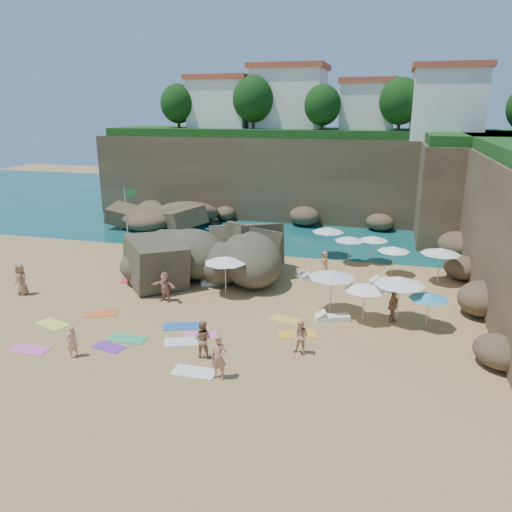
% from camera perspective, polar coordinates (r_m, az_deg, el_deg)
% --- Properties ---
extents(ground, '(120.00, 120.00, 0.00)m').
position_cam_1_polar(ground, '(29.36, -5.33, -5.07)').
color(ground, tan).
rests_on(ground, ground).
extents(seawater, '(120.00, 120.00, 0.00)m').
position_cam_1_polar(seawater, '(57.37, 5.18, 5.68)').
color(seawater, '#0C4751').
rests_on(seawater, ground).
extents(cliff_back, '(44.00, 8.00, 8.00)m').
position_cam_1_polar(cliff_back, '(51.54, 6.51, 8.91)').
color(cliff_back, brown).
rests_on(cliff_back, ground).
extents(cliff_corner, '(10.00, 12.00, 8.00)m').
position_cam_1_polar(cliff_corner, '(46.57, 24.17, 6.76)').
color(cliff_corner, brown).
rests_on(cliff_corner, ground).
extents(rock_promontory, '(12.00, 7.00, 2.00)m').
position_cam_1_polar(rock_promontory, '(47.64, -11.07, 3.18)').
color(rock_promontory, brown).
rests_on(rock_promontory, ground).
extents(clifftop_buildings, '(28.48, 9.48, 7.00)m').
position_cam_1_polar(clifftop_buildings, '(51.74, 8.02, 16.93)').
color(clifftop_buildings, white).
rests_on(clifftop_buildings, cliff_back).
extents(clifftop_trees, '(35.60, 23.82, 4.40)m').
position_cam_1_polar(clifftop_trees, '(45.29, 9.32, 16.97)').
color(clifftop_trees, '#11380F').
rests_on(clifftop_trees, ground).
extents(marina_masts, '(3.10, 0.10, 6.00)m').
position_cam_1_polar(marina_masts, '(61.89, -10.15, 9.10)').
color(marina_masts, white).
rests_on(marina_masts, ground).
extents(rock_outcrop, '(8.65, 6.53, 3.43)m').
position_cam_1_polar(rock_outcrop, '(33.07, -6.41, -2.57)').
color(rock_outcrop, brown).
rests_on(rock_outcrop, ground).
extents(flag_pole, '(0.86, 0.38, 4.57)m').
position_cam_1_polar(flag_pole, '(42.00, -14.47, 5.25)').
color(flag_pole, silver).
rests_on(flag_pole, ground).
extents(parasol_0, '(2.15, 2.15, 2.03)m').
position_cam_1_polar(parasol_0, '(33.45, -5.30, 1.02)').
color(parasol_0, silver).
rests_on(parasol_0, ground).
extents(parasol_1, '(2.37, 2.37, 2.24)m').
position_cam_1_polar(parasol_1, '(37.67, 8.24, 3.00)').
color(parasol_1, silver).
rests_on(parasol_1, ground).
extents(parasol_2, '(2.10, 2.10, 1.98)m').
position_cam_1_polar(parasol_2, '(36.72, 13.26, 1.99)').
color(parasol_2, silver).
rests_on(parasol_2, ground).
extents(parasol_3, '(2.15, 2.15, 2.03)m').
position_cam_1_polar(parasol_3, '(36.12, 10.66, 1.98)').
color(parasol_3, silver).
rests_on(parasol_3, ground).
extents(parasol_4, '(2.11, 2.11, 1.99)m').
position_cam_1_polar(parasol_4, '(34.24, 15.46, 0.79)').
color(parasol_4, silver).
rests_on(parasol_4, ground).
extents(parasol_5, '(2.51, 2.51, 2.38)m').
position_cam_1_polar(parasol_5, '(29.51, -3.55, -0.42)').
color(parasol_5, silver).
rests_on(parasol_5, ground).
extents(parasol_6, '(2.54, 2.54, 2.40)m').
position_cam_1_polar(parasol_6, '(33.00, 0.95, 1.49)').
color(parasol_6, silver).
rests_on(parasol_6, ground).
extents(parasol_7, '(2.47, 2.47, 2.33)m').
position_cam_1_polar(parasol_7, '(33.50, 20.36, 0.55)').
color(parasol_7, silver).
rests_on(parasol_7, ground).
extents(parasol_8, '(2.59, 2.59, 2.45)m').
position_cam_1_polar(parasol_8, '(27.08, 8.64, -2.02)').
color(parasol_8, silver).
rests_on(parasol_8, ground).
extents(parasol_9, '(2.19, 2.19, 2.07)m').
position_cam_1_polar(parasol_9, '(26.44, 12.34, -3.47)').
color(parasol_9, silver).
rests_on(parasol_9, ground).
extents(parasol_10, '(2.01, 2.01, 1.90)m').
position_cam_1_polar(parasol_10, '(26.53, 19.17, -4.34)').
color(parasol_10, silver).
rests_on(parasol_10, ground).
extents(parasol_11, '(2.64, 2.64, 2.49)m').
position_cam_1_polar(parasol_11, '(26.61, 16.10, -2.74)').
color(parasol_11, silver).
rests_on(parasol_11, ground).
extents(lounger_0, '(1.75, 1.36, 0.26)m').
position_cam_1_polar(lounger_0, '(31.85, -4.81, -3.04)').
color(lounger_0, silver).
rests_on(lounger_0, ground).
extents(lounger_1, '(1.96, 1.01, 0.29)m').
position_cam_1_polar(lounger_1, '(32.66, 14.46, -2.99)').
color(lounger_1, silver).
rests_on(lounger_1, ground).
extents(lounger_2, '(2.04, 1.84, 0.32)m').
position_cam_1_polar(lounger_2, '(32.14, 15.77, -3.40)').
color(lounger_2, white).
rests_on(lounger_2, ground).
extents(lounger_3, '(2.12, 0.91, 0.32)m').
position_cam_1_polar(lounger_3, '(32.53, 7.06, -2.63)').
color(lounger_3, silver).
rests_on(lounger_3, ground).
extents(lounger_4, '(1.90, 0.97, 0.28)m').
position_cam_1_polar(lounger_4, '(32.99, 6.17, -2.36)').
color(lounger_4, white).
rests_on(lounger_4, ground).
extents(lounger_5, '(1.91, 1.21, 0.28)m').
position_cam_1_polar(lounger_5, '(26.85, 8.73, -7.01)').
color(lounger_5, white).
rests_on(lounger_5, ground).
extents(towel_1, '(1.79, 0.91, 0.03)m').
position_cam_1_polar(towel_1, '(25.82, -24.40, -9.70)').
color(towel_1, pink).
rests_on(towel_1, ground).
extents(towel_2, '(1.93, 1.50, 0.03)m').
position_cam_1_polar(towel_2, '(28.63, -17.27, -6.33)').
color(towel_2, orange).
rests_on(towel_2, ground).
extents(towel_3, '(1.90, 1.01, 0.03)m').
position_cam_1_polar(towel_3, '(25.37, -14.52, -9.14)').
color(towel_3, '#32B26C').
rests_on(towel_3, ground).
extents(towel_4, '(2.00, 1.46, 0.03)m').
position_cam_1_polar(towel_4, '(28.19, -22.22, -7.21)').
color(towel_4, '#F2FF43').
rests_on(towel_4, ground).
extents(towel_5, '(2.15, 1.58, 0.03)m').
position_cam_1_polar(towel_5, '(24.55, -8.17, -9.65)').
color(towel_5, silver).
rests_on(towel_5, ground).
extents(towel_6, '(1.69, 1.10, 0.03)m').
position_cam_1_polar(towel_6, '(24.78, -16.46, -9.95)').
color(towel_6, purple).
rests_on(towel_6, ground).
extents(towel_7, '(1.85, 1.34, 0.03)m').
position_cam_1_polar(towel_7, '(33.39, -13.72, -2.75)').
color(towel_7, '#EC2941').
rests_on(towel_7, ground).
extents(towel_8, '(2.02, 1.46, 0.03)m').
position_cam_1_polar(towel_8, '(26.17, -8.52, -7.94)').
color(towel_8, blue).
rests_on(towel_8, ground).
extents(towel_9, '(1.86, 1.39, 0.03)m').
position_cam_1_polar(towel_9, '(25.10, -6.34, -8.97)').
color(towel_9, '#FF63BE').
rests_on(towel_9, ground).
extents(towel_10, '(2.04, 1.43, 0.03)m').
position_cam_1_polar(towel_10, '(25.11, 4.73, -8.91)').
color(towel_10, '#F6A926').
rests_on(towel_10, ground).
extents(towel_11, '(1.62, 0.83, 0.03)m').
position_cam_1_polar(towel_11, '(32.98, -8.27, -2.68)').
color(towel_11, '#37C265').
rests_on(towel_11, ground).
extents(towel_12, '(1.98, 1.43, 0.03)m').
position_cam_1_polar(towel_12, '(26.68, 3.55, -7.29)').
color(towel_12, gold).
rests_on(towel_12, ground).
extents(towel_13, '(1.88, 0.95, 0.03)m').
position_cam_1_polar(towel_13, '(21.94, -7.08, -13.00)').
color(towel_13, white).
rests_on(towel_13, ground).
extents(person_stand_1, '(0.91, 0.74, 1.75)m').
position_cam_1_polar(person_stand_1, '(22.73, -6.15, -9.42)').
color(person_stand_1, '#A87754').
rests_on(person_stand_1, ground).
extents(person_stand_2, '(1.15, 1.14, 1.77)m').
position_cam_1_polar(person_stand_2, '(35.81, -1.35, 0.52)').
color(person_stand_2, '#E59E82').
rests_on(person_stand_2, ground).
extents(person_stand_3, '(0.84, 1.11, 1.76)m').
position_cam_1_polar(person_stand_3, '(27.06, 15.39, -5.54)').
color(person_stand_3, '#A97654').
rests_on(person_stand_3, ground).
extents(person_stand_4, '(0.84, 0.72, 1.50)m').
position_cam_1_polar(person_stand_4, '(34.06, 7.83, -0.72)').
color(person_stand_4, tan).
rests_on(person_stand_4, ground).
extents(person_stand_5, '(1.41, 0.46, 1.50)m').
position_cam_1_polar(person_stand_5, '(37.85, -1.22, 1.19)').
color(person_stand_5, tan).
rests_on(person_stand_5, ground).
extents(person_stand_6, '(0.54, 0.65, 1.51)m').
position_cam_1_polar(person_stand_6, '(24.12, -20.29, -9.13)').
color(person_stand_6, '#EAA085').
rests_on(person_stand_6, ground).
extents(person_lie_2, '(1.42, 2.06, 0.50)m').
position_cam_1_polar(person_lie_2, '(33.15, -25.10, -3.60)').
color(person_lie_2, '#99684C').
rests_on(person_lie_2, ground).
extents(person_lie_3, '(1.84, 1.94, 0.46)m').
position_cam_1_polar(person_lie_3, '(29.53, -10.31, -4.66)').
color(person_lie_3, tan).
rests_on(person_lie_3, ground).
extents(person_lie_4, '(0.73, 1.89, 0.45)m').
position_cam_1_polar(person_lie_4, '(21.31, -4.24, -13.22)').
color(person_lie_4, tan).
rests_on(person_lie_4, ground).
extents(person_lie_5, '(1.14, 1.75, 0.61)m').
position_cam_1_polar(person_lie_5, '(23.15, 5.12, -10.45)').
color(person_lie_5, '#F2B189').
rests_on(person_lie_5, ground).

